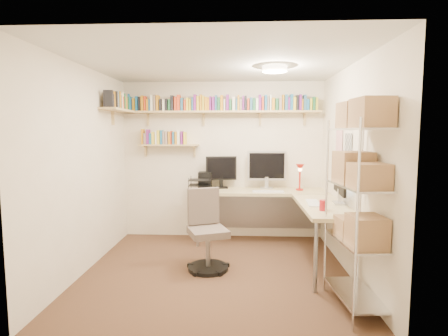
{
  "coord_description": "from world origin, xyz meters",
  "views": [
    {
      "loc": [
        0.29,
        -4.13,
        1.7
      ],
      "look_at": [
        0.07,
        0.55,
        1.22
      ],
      "focal_mm": 28.0,
      "sensor_mm": 36.0,
      "label": 1
    }
  ],
  "objects": [
    {
      "name": "wall_shelves",
      "position": [
        -0.41,
        1.3,
        2.03
      ],
      "size": [
        3.12,
        1.09,
        0.8
      ],
      "color": "#DABE7B",
      "rests_on": "ground"
    },
    {
      "name": "wire_rack",
      "position": [
        1.41,
        -0.84,
        1.3
      ],
      "size": [
        0.45,
        0.82,
        2.0
      ],
      "rotation": [
        0.0,
        0.0,
        0.09
      ],
      "color": "silver",
      "rests_on": "ground"
    },
    {
      "name": "corner_desk",
      "position": [
        0.7,
        0.94,
        0.81
      ],
      "size": [
        2.17,
        2.12,
        1.41
      ],
      "color": "#CFBC87",
      "rests_on": "ground"
    },
    {
      "name": "office_chair",
      "position": [
        -0.12,
        0.1,
        0.42
      ],
      "size": [
        0.57,
        0.58,
        1.0
      ],
      "rotation": [
        0.0,
        0.0,
        0.37
      ],
      "color": "black",
      "rests_on": "ground"
    },
    {
      "name": "ground",
      "position": [
        0.0,
        0.0,
        0.0
      ],
      "size": [
        3.2,
        3.2,
        0.0
      ],
      "primitive_type": "plane",
      "color": "#3F2D1B",
      "rests_on": "ground"
    },
    {
      "name": "room_shell",
      "position": [
        0.0,
        0.0,
        1.55
      ],
      "size": [
        3.24,
        3.04,
        2.52
      ],
      "color": "beige",
      "rests_on": "ground"
    }
  ]
}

